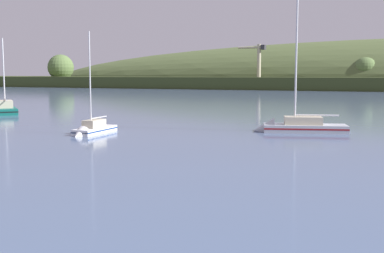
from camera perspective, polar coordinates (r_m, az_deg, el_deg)
The scene contains 4 objects.
dockside_crane at distance 192.71m, azimuth 7.83°, elevation 6.84°, with size 11.24×3.55×17.49m.
sailboat_near_mooring at distance 50.32m, azimuth 11.92°, elevation -0.29°, with size 9.72×5.34×15.80m.
sailboat_midwater_white at distance 78.20m, azimuth -21.18°, elevation 1.75°, with size 8.38×7.75×12.43m.
sailboat_far_left at distance 48.60m, azimuth -11.78°, elevation -0.62°, with size 2.31×6.53×10.86m.
Camera 1 is at (13.81, 8.36, 5.89)m, focal length 45.18 mm.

